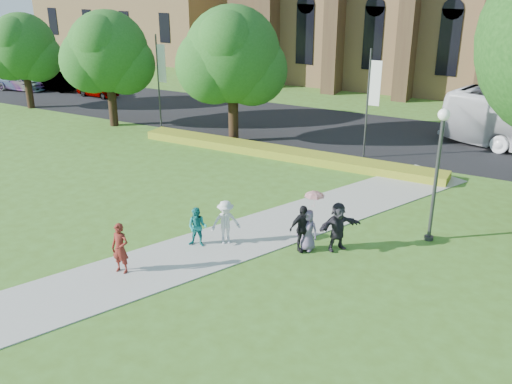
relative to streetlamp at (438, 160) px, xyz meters
The scene contains 20 objects.
ground 10.46m from the streetlamp, 139.09° to the right, with size 160.00×160.00×0.00m, color #44681F.
road 15.79m from the streetlamp, 119.05° to the left, with size 160.00×10.00×0.02m, color black.
footpath 9.86m from the streetlamp, 143.75° to the right, with size 3.20×30.00×0.04m, color #B2B2A8.
flower_hedge 12.02m from the streetlamp, 144.81° to the left, with size 18.00×1.40×0.45m, color gold.
streetlamp is the anchor object (origin of this frame).
street_tree_0 23.77m from the streetlamp, 161.57° to the left, with size 5.20×5.20×7.50m.
street_tree_1 15.81m from the streetlamp, 149.35° to the left, with size 5.60×5.60×8.05m.
street_tree_2 32.65m from the streetlamp, 164.90° to the left, with size 4.80×4.80×6.95m.
banner_pole_0 10.23m from the streetlamp, 121.76° to the left, with size 0.70×0.10×6.00m.
banner_pole_1 21.25m from the streetlamp, 155.83° to the left, with size 0.70×0.10×6.00m.
car_0 32.95m from the streetlamp, 154.98° to the left, with size 1.50×3.73×1.27m, color gray.
car_1 37.64m from the streetlamp, 158.05° to the left, with size 1.63×4.68×1.54m, color gray.
car_2 39.67m from the streetlamp, 161.16° to the left, with size 1.96×4.83×1.40m, color gray.
pedestrian_0 12.00m from the streetlamp, 139.23° to the right, with size 0.67×0.44×1.83m, color maroon.
pedestrian_1 9.36m from the streetlamp, 148.19° to the right, with size 0.75×0.59×1.55m, color #187B77.
pedestrian_2 8.30m from the streetlamp, 149.38° to the right, with size 1.13×0.65×1.75m, color silver.
pedestrian_3 5.67m from the streetlamp, 141.00° to the right, with size 1.07×0.44×1.82m, color black.
pedestrian_4 5.52m from the streetlamp, 141.45° to the right, with size 0.79×0.51×1.62m, color slate.
pedestrian_5 4.48m from the streetlamp, 138.56° to the right, with size 1.75×0.56×1.89m, color #25232A.
parasol 4.92m from the streetlamp, 141.04° to the right, with size 0.73×0.73×0.64m, color #E09EB4.
Camera 1 is at (10.97, -14.45, 10.03)m, focal length 40.00 mm.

